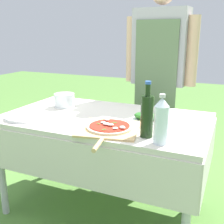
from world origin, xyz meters
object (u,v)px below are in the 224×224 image
(prep_table, at_px, (104,128))
(plate_stack, at_px, (25,117))
(pizza_on_peel, at_px, (109,128))
(person_cook, at_px, (160,66))
(herb_container, at_px, (146,117))
(oil_bottle, at_px, (147,115))
(mixing_tub, at_px, (64,100))
(water_bottle, at_px, (161,121))

(prep_table, distance_m, plate_stack, 0.55)
(prep_table, distance_m, pizza_on_peel, 0.30)
(person_cook, relative_size, herb_container, 8.15)
(pizza_on_peel, distance_m, oil_bottle, 0.26)
(person_cook, distance_m, herb_container, 0.74)
(mixing_tub, bearing_deg, pizza_on_peel, -33.65)
(prep_table, xyz_separation_m, person_cook, (0.19, 0.73, 0.36))
(pizza_on_peel, height_order, mixing_tub, mixing_tub)
(prep_table, relative_size, mixing_tub, 9.00)
(person_cook, relative_size, plate_stack, 6.35)
(mixing_tub, relative_size, plate_stack, 0.59)
(oil_bottle, bearing_deg, water_bottle, -35.45)
(person_cook, height_order, water_bottle, person_cook)
(prep_table, relative_size, person_cook, 0.84)
(water_bottle, xyz_separation_m, herb_container, (-0.19, 0.37, -0.10))
(pizza_on_peel, height_order, herb_container, herb_container)
(pizza_on_peel, distance_m, plate_stack, 0.63)
(person_cook, distance_m, mixing_tub, 0.88)
(pizza_on_peel, xyz_separation_m, plate_stack, (-0.63, -0.01, -0.00))
(prep_table, bearing_deg, mixing_tub, 162.90)
(pizza_on_peel, height_order, plate_stack, pizza_on_peel)
(person_cook, height_order, mixing_tub, person_cook)
(pizza_on_peel, bearing_deg, oil_bottle, -14.54)
(prep_table, xyz_separation_m, herb_container, (0.29, 0.04, 0.11))
(prep_table, xyz_separation_m, plate_stack, (-0.48, -0.25, 0.10))
(mixing_tub, bearing_deg, herb_container, -6.70)
(prep_table, bearing_deg, plate_stack, -152.51)
(person_cook, xyz_separation_m, mixing_tub, (-0.60, -0.61, -0.23))
(oil_bottle, distance_m, plate_stack, 0.87)
(oil_bottle, bearing_deg, mixing_tub, 154.06)
(oil_bottle, relative_size, herb_container, 1.51)
(prep_table, relative_size, herb_container, 6.83)
(person_cook, distance_m, plate_stack, 1.22)
(mixing_tub, distance_m, plate_stack, 0.38)
(pizza_on_peel, xyz_separation_m, water_bottle, (0.33, -0.08, 0.11))
(prep_table, xyz_separation_m, oil_bottle, (0.38, -0.26, 0.21))
(oil_bottle, xyz_separation_m, mixing_tub, (-0.79, 0.38, -0.07))
(water_bottle, bearing_deg, prep_table, 145.65)
(herb_container, bearing_deg, mixing_tub, 173.30)
(herb_container, xyz_separation_m, plate_stack, (-0.77, -0.29, -0.01))
(herb_container, bearing_deg, water_bottle, -62.84)
(mixing_tub, bearing_deg, prep_table, -17.10)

